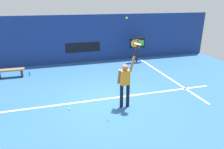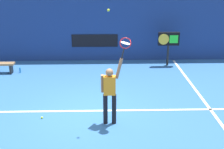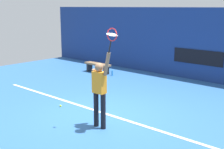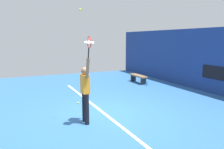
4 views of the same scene
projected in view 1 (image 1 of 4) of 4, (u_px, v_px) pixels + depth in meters
name	position (u px, v px, depth m)	size (l,w,h in m)	color
ground_plane	(105.00, 100.00, 8.37)	(18.00, 18.00, 0.00)	#2D609E
back_wall	(82.00, 39.00, 13.09)	(18.00, 0.20, 3.01)	navy
sponsor_banner_center	(83.00, 47.00, 13.15)	(2.20, 0.03, 0.60)	black
court_baseline	(104.00, 99.00, 8.44)	(10.00, 0.10, 0.01)	white
court_sideline	(164.00, 75.00, 11.17)	(0.10, 7.00, 0.01)	white
tennis_player	(125.00, 82.00, 7.51)	(0.62, 0.31, 1.99)	black
tennis_racket	(137.00, 45.00, 7.15)	(0.38, 0.27, 0.63)	black
tennis_ball	(127.00, 18.00, 6.63)	(0.07, 0.07, 0.07)	#CCE033
scoreboard_clock	(137.00, 44.00, 13.16)	(0.96, 0.20, 1.56)	black
court_bench	(10.00, 71.00, 10.72)	(1.40, 0.36, 0.45)	olive
water_bottle	(29.00, 74.00, 11.03)	(0.07, 0.07, 0.24)	#338CD8
spare_ball	(69.00, 109.00, 7.62)	(0.07, 0.07, 0.07)	#CCE033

